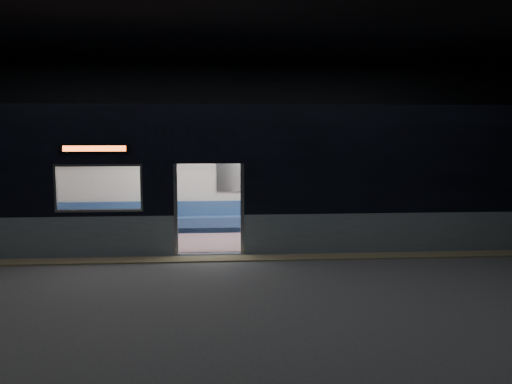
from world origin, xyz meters
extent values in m
cube|color=#47494C|center=(0.00, 0.00, -0.01)|extent=(24.00, 14.00, 0.01)
cube|color=black|center=(0.00, 0.00, 4.98)|extent=(24.00, 14.00, 0.04)
cube|color=black|center=(0.00, 6.98, 2.50)|extent=(24.00, 0.04, 5.00)
cube|color=black|center=(0.00, -6.98, 2.50)|extent=(24.00, 0.04, 5.00)
cube|color=#8C7F59|center=(0.00, 0.55, 0.01)|extent=(22.80, 0.50, 0.03)
cube|color=#85959E|center=(4.85, 1.06, 0.45)|extent=(8.30, 0.12, 0.90)
cube|color=black|center=(4.85, 1.06, 2.05)|extent=(8.30, 0.12, 2.30)
cube|color=black|center=(0.00, 1.06, 2.62)|extent=(1.40, 0.12, 1.15)
cube|color=#B7BABC|center=(-0.74, 1.06, 1.02)|extent=(0.08, 0.14, 2.05)
cube|color=#B7BABC|center=(0.74, 1.06, 1.02)|extent=(0.08, 0.14, 2.05)
cube|color=black|center=(-2.45, 0.98, 2.39)|extent=(1.50, 0.04, 0.18)
cube|color=#FF5817|center=(-2.45, 0.97, 2.39)|extent=(1.34, 0.03, 0.12)
cube|color=silver|center=(0.00, 3.94, 1.60)|extent=(18.00, 0.12, 3.20)
cube|color=black|center=(0.00, 2.50, 3.28)|extent=(18.00, 3.00, 0.15)
cube|color=gray|center=(0.00, 2.50, 0.02)|extent=(17.76, 2.76, 0.04)
cube|color=silver|center=(0.00, 2.50, 2.35)|extent=(17.76, 2.76, 0.10)
cube|color=#2A4F7B|center=(0.00, 3.62, 0.24)|extent=(11.00, 0.48, 0.41)
cube|color=#2A4F7B|center=(0.00, 3.81, 0.65)|extent=(11.00, 0.10, 0.40)
cube|color=#825F67|center=(-3.30, 1.41, 0.24)|extent=(4.40, 0.48, 0.41)
cube|color=#825F67|center=(3.30, 1.41, 0.24)|extent=(4.40, 0.48, 0.41)
cylinder|color=silver|center=(-0.95, 1.37, 1.17)|extent=(0.04, 0.04, 2.26)
cylinder|color=silver|center=(-0.95, 3.63, 1.17)|extent=(0.04, 0.04, 2.26)
cylinder|color=silver|center=(0.95, 1.37, 1.17)|extent=(0.04, 0.04, 2.26)
cylinder|color=silver|center=(0.95, 3.63, 1.17)|extent=(0.04, 0.04, 2.26)
cylinder|color=silver|center=(0.00, 3.58, 1.95)|extent=(11.00, 0.03, 0.03)
cube|color=black|center=(2.86, 3.40, 0.53)|extent=(0.17, 0.47, 0.16)
cube|color=black|center=(3.07, 3.40, 0.53)|extent=(0.17, 0.47, 0.16)
cylinder|color=black|center=(2.86, 3.18, 0.26)|extent=(0.11, 0.11, 0.43)
cylinder|color=black|center=(3.07, 3.18, 0.26)|extent=(0.11, 0.11, 0.43)
cube|color=#C75E8B|center=(2.96, 3.59, 0.55)|extent=(0.40, 0.22, 0.20)
cylinder|color=#C75E8B|center=(2.96, 3.62, 0.90)|extent=(0.44, 0.44, 0.52)
sphere|color=tan|center=(2.96, 3.60, 1.27)|extent=(0.21, 0.21, 0.21)
sphere|color=black|center=(2.96, 3.64, 1.31)|extent=(0.22, 0.22, 0.22)
cube|color=black|center=(2.96, 3.32, 0.68)|extent=(0.33, 0.30, 0.15)
cube|color=white|center=(0.77, 3.85, 1.50)|extent=(1.08, 0.03, 0.70)
camera|label=1|loc=(0.13, -10.94, 2.80)|focal=38.00mm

